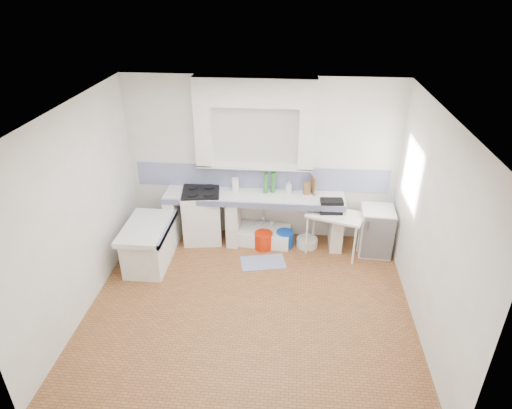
# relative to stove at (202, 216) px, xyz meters

# --- Properties ---
(floor) EXTENTS (4.50, 4.50, 0.00)m
(floor) POSITION_rel_stove_xyz_m (1.00, -1.71, -0.45)
(floor) COLOR #925930
(floor) RESTS_ON ground
(ceiling) EXTENTS (4.50, 4.50, 0.00)m
(ceiling) POSITION_rel_stove_xyz_m (1.00, -1.71, 2.35)
(ceiling) COLOR white
(ceiling) RESTS_ON ground
(wall_back) EXTENTS (4.50, 0.00, 4.50)m
(wall_back) POSITION_rel_stove_xyz_m (1.00, 0.29, 0.95)
(wall_back) COLOR white
(wall_back) RESTS_ON ground
(wall_front) EXTENTS (4.50, 0.00, 4.50)m
(wall_front) POSITION_rel_stove_xyz_m (1.00, -3.71, 0.95)
(wall_front) COLOR white
(wall_front) RESTS_ON ground
(wall_left) EXTENTS (0.00, 4.50, 4.50)m
(wall_left) POSITION_rel_stove_xyz_m (-1.25, -1.71, 0.95)
(wall_left) COLOR white
(wall_left) RESTS_ON ground
(wall_right) EXTENTS (0.00, 4.50, 4.50)m
(wall_right) POSITION_rel_stove_xyz_m (3.25, -1.71, 0.95)
(wall_right) COLOR white
(wall_right) RESTS_ON ground
(alcove_mass) EXTENTS (1.90, 0.25, 0.45)m
(alcove_mass) POSITION_rel_stove_xyz_m (0.90, 0.16, 2.12)
(alcove_mass) COLOR white
(alcove_mass) RESTS_ON ground
(window_frame) EXTENTS (0.35, 0.86, 1.06)m
(window_frame) POSITION_rel_stove_xyz_m (3.42, -0.51, 1.15)
(window_frame) COLOR #392112
(window_frame) RESTS_ON ground
(lace_valance) EXTENTS (0.01, 0.84, 0.24)m
(lace_valance) POSITION_rel_stove_xyz_m (3.28, -0.51, 1.53)
(lace_valance) COLOR white
(lace_valance) RESTS_ON ground
(counter_slab) EXTENTS (3.00, 0.60, 0.08)m
(counter_slab) POSITION_rel_stove_xyz_m (0.90, -0.01, 0.41)
(counter_slab) COLOR white
(counter_slab) RESTS_ON ground
(counter_lip) EXTENTS (3.00, 0.04, 0.10)m
(counter_lip) POSITION_rel_stove_xyz_m (0.90, -0.29, 0.41)
(counter_lip) COLOR navy
(counter_lip) RESTS_ON ground
(counter_pier_left) EXTENTS (0.20, 0.55, 0.82)m
(counter_pier_left) POSITION_rel_stove_xyz_m (-0.50, -0.01, -0.04)
(counter_pier_left) COLOR white
(counter_pier_left) RESTS_ON ground
(counter_pier_mid) EXTENTS (0.20, 0.55, 0.82)m
(counter_pier_mid) POSITION_rel_stove_xyz_m (0.55, -0.01, -0.04)
(counter_pier_mid) COLOR white
(counter_pier_mid) RESTS_ON ground
(counter_pier_right) EXTENTS (0.20, 0.55, 0.82)m
(counter_pier_right) POSITION_rel_stove_xyz_m (2.30, -0.01, -0.04)
(counter_pier_right) COLOR white
(counter_pier_right) RESTS_ON ground
(peninsula_top) EXTENTS (0.70, 1.10, 0.08)m
(peninsula_top) POSITION_rel_stove_xyz_m (-0.70, -0.81, 0.21)
(peninsula_top) COLOR white
(peninsula_top) RESTS_ON ground
(peninsula_base) EXTENTS (0.60, 1.00, 0.62)m
(peninsula_base) POSITION_rel_stove_xyz_m (-0.70, -0.81, -0.14)
(peninsula_base) COLOR white
(peninsula_base) RESTS_ON ground
(peninsula_lip) EXTENTS (0.04, 1.10, 0.10)m
(peninsula_lip) POSITION_rel_stove_xyz_m (-0.37, -0.81, 0.21)
(peninsula_lip) COLOR navy
(peninsula_lip) RESTS_ON ground
(backsplash) EXTENTS (4.27, 0.03, 0.40)m
(backsplash) POSITION_rel_stove_xyz_m (1.00, 0.27, 0.65)
(backsplash) COLOR navy
(backsplash) RESTS_ON ground
(stove) EXTENTS (0.72, 0.70, 0.90)m
(stove) POSITION_rel_stove_xyz_m (0.00, 0.00, 0.00)
(stove) COLOR white
(stove) RESTS_ON ground
(sink) EXTENTS (0.98, 0.58, 0.23)m
(sink) POSITION_rel_stove_xyz_m (1.05, -0.02, -0.34)
(sink) COLOR white
(sink) RESTS_ON ground
(side_table) EXTENTS (1.00, 0.74, 0.04)m
(side_table) POSITION_rel_stove_xyz_m (2.24, -0.24, -0.08)
(side_table) COLOR white
(side_table) RESTS_ON ground
(fridge) EXTENTS (0.55, 0.55, 0.81)m
(fridge) POSITION_rel_stove_xyz_m (2.93, -0.15, -0.05)
(fridge) COLOR white
(fridge) RESTS_ON ground
(bucket_red) EXTENTS (0.34, 0.34, 0.25)m
(bucket_red) POSITION_rel_stove_xyz_m (0.95, -0.05, -0.33)
(bucket_red) COLOR red
(bucket_red) RESTS_ON ground
(bucket_orange) EXTENTS (0.38, 0.38, 0.29)m
(bucket_orange) POSITION_rel_stove_xyz_m (1.08, -0.21, -0.31)
(bucket_orange) COLOR red
(bucket_orange) RESTS_ON ground
(bucket_blue) EXTENTS (0.32, 0.32, 0.27)m
(bucket_blue) POSITION_rel_stove_xyz_m (1.44, -0.11, -0.32)
(bucket_blue) COLOR blue
(bucket_blue) RESTS_ON ground
(basin_white) EXTENTS (0.47, 0.47, 0.14)m
(basin_white) POSITION_rel_stove_xyz_m (1.82, -0.08, -0.38)
(basin_white) COLOR white
(basin_white) RESTS_ON ground
(water_bottle_a) EXTENTS (0.11, 0.11, 0.30)m
(water_bottle_a) POSITION_rel_stove_xyz_m (0.94, 0.14, -0.30)
(water_bottle_a) COLOR silver
(water_bottle_a) RESTS_ON ground
(water_bottle_b) EXTENTS (0.10, 0.10, 0.33)m
(water_bottle_b) POSITION_rel_stove_xyz_m (1.21, 0.14, -0.29)
(water_bottle_b) COLOR silver
(water_bottle_b) RESTS_ON ground
(black_bag) EXTENTS (0.37, 0.23, 0.23)m
(black_bag) POSITION_rel_stove_xyz_m (2.17, -0.20, 0.40)
(black_bag) COLOR black
(black_bag) RESTS_ON side_table
(green_bottle_a) EXTENTS (0.10, 0.10, 0.36)m
(green_bottle_a) POSITION_rel_stove_xyz_m (1.09, 0.09, 0.63)
(green_bottle_a) COLOR #2D762B
(green_bottle_a) RESTS_ON counter_slab
(green_bottle_b) EXTENTS (0.08, 0.08, 0.36)m
(green_bottle_b) POSITION_rel_stove_xyz_m (1.21, 0.14, 0.63)
(green_bottle_b) COLOR #2D762B
(green_bottle_b) RESTS_ON counter_slab
(knife_block) EXTENTS (0.13, 0.12, 0.21)m
(knife_block) POSITION_rel_stove_xyz_m (1.77, 0.11, 0.55)
(knife_block) COLOR olive
(knife_block) RESTS_ON counter_slab
(cutting_board) EXTENTS (0.09, 0.21, 0.30)m
(cutting_board) POSITION_rel_stove_xyz_m (1.87, 0.14, 0.60)
(cutting_board) COLOR olive
(cutting_board) RESTS_ON counter_slab
(paper_towel) EXTENTS (0.13, 0.13, 0.24)m
(paper_towel) POSITION_rel_stove_xyz_m (0.57, 0.11, 0.57)
(paper_towel) COLOR white
(paper_towel) RESTS_ON counter_slab
(soap_bottle) EXTENTS (0.10, 0.10, 0.21)m
(soap_bottle) POSITION_rel_stove_xyz_m (1.47, 0.14, 0.55)
(soap_bottle) COLOR white
(soap_bottle) RESTS_ON counter_slab
(rug) EXTENTS (0.78, 0.55, 0.01)m
(rug) POSITION_rel_stove_xyz_m (1.11, -0.66, -0.45)
(rug) COLOR #3F4A91
(rug) RESTS_ON ground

